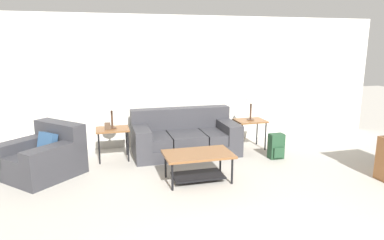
% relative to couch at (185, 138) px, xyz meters
% --- Properties ---
extents(wall_back, '(9.06, 0.06, 2.60)m').
position_rel_couch_xyz_m(wall_back, '(0.02, 0.70, 1.01)').
color(wall_back, silver).
rests_on(wall_back, ground_plane).
extents(couch, '(1.95, 1.00, 0.82)m').
position_rel_couch_xyz_m(couch, '(0.00, 0.00, 0.00)').
color(couch, '#38383D').
rests_on(couch, ground_plane).
extents(armchair, '(1.40, 1.40, 0.80)m').
position_rel_couch_xyz_m(armchair, '(-2.42, -0.53, -0.01)').
color(armchair, '#38383D').
rests_on(armchair, ground_plane).
extents(coffee_table, '(1.02, 0.63, 0.44)m').
position_rel_couch_xyz_m(coffee_table, '(-0.14, -1.38, 0.03)').
color(coffee_table, brown).
rests_on(coffee_table, ground_plane).
extents(side_table_left, '(0.58, 0.46, 0.57)m').
position_rel_couch_xyz_m(side_table_left, '(-1.33, -0.04, 0.22)').
color(side_table_left, brown).
rests_on(side_table_left, ground_plane).
extents(side_table_right, '(0.58, 0.46, 0.57)m').
position_rel_couch_xyz_m(side_table_right, '(1.33, -0.04, 0.22)').
color(side_table_right, brown).
rests_on(side_table_right, ground_plane).
extents(table_lamp_left, '(0.27, 0.27, 0.57)m').
position_rel_couch_xyz_m(table_lamp_left, '(-1.33, -0.04, 0.73)').
color(table_lamp_left, '#472D1E').
rests_on(table_lamp_left, side_table_left).
extents(table_lamp_right, '(0.27, 0.27, 0.57)m').
position_rel_couch_xyz_m(table_lamp_right, '(1.33, -0.04, 0.73)').
color(table_lamp_right, '#472D1E').
rests_on(table_lamp_right, side_table_right).
extents(backpack, '(0.26, 0.25, 0.46)m').
position_rel_couch_xyz_m(backpack, '(1.53, -0.75, -0.07)').
color(backpack, '#23472D').
rests_on(backpack, ground_plane).
extents(picture_frame, '(0.10, 0.04, 0.13)m').
position_rel_couch_xyz_m(picture_frame, '(-1.42, -0.11, 0.35)').
color(picture_frame, '#4C3828').
rests_on(picture_frame, side_table_left).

